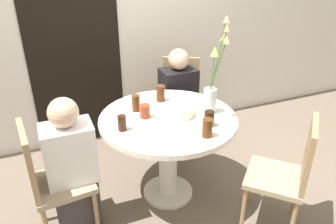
{
  "coord_description": "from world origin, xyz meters",
  "views": [
    {
      "loc": [
        -0.86,
        -2.05,
        1.91
      ],
      "look_at": [
        0.0,
        0.0,
        0.79
      ],
      "focal_mm": 35.0,
      "sensor_mm": 36.0,
      "label": 1
    }
  ],
  "objects_px": {
    "drink_glass_0": "(207,128)",
    "drink_glass_1": "(209,119)",
    "birthday_cake": "(178,111)",
    "side_plate": "(141,99)",
    "drink_glass_5": "(122,123)",
    "person_boy": "(73,172)",
    "drink_glass_4": "(145,111)",
    "chair_far_back": "(49,177)",
    "person_guest": "(178,104)",
    "chair_near_front": "(289,171)",
    "chair_left_flank": "(180,97)",
    "drink_glass_3": "(161,93)",
    "drink_glass_2": "(136,103)",
    "flower_vase": "(213,84)"
  },
  "relations": [
    {
      "from": "chair_near_front",
      "to": "drink_glass_4",
      "type": "xyz_separation_m",
      "value": [
        -0.81,
        0.72,
        0.29
      ]
    },
    {
      "from": "flower_vase",
      "to": "person_guest",
      "type": "distance_m",
      "value": 0.87
    },
    {
      "from": "drink_glass_2",
      "to": "drink_glass_4",
      "type": "xyz_separation_m",
      "value": [
        0.03,
        -0.13,
        -0.02
      ]
    },
    {
      "from": "drink_glass_1",
      "to": "drink_glass_4",
      "type": "bearing_deg",
      "value": 141.44
    },
    {
      "from": "chair_near_front",
      "to": "drink_glass_3",
      "type": "relative_size",
      "value": 6.59
    },
    {
      "from": "chair_left_flank",
      "to": "drink_glass_4",
      "type": "distance_m",
      "value": 1.01
    },
    {
      "from": "chair_far_back",
      "to": "person_guest",
      "type": "distance_m",
      "value": 1.5
    },
    {
      "from": "drink_glass_2",
      "to": "chair_far_back",
      "type": "bearing_deg",
      "value": -158.93
    },
    {
      "from": "drink_glass_5",
      "to": "person_boy",
      "type": "bearing_deg",
      "value": -178.98
    },
    {
      "from": "person_boy",
      "to": "drink_glass_3",
      "type": "bearing_deg",
      "value": 24.09
    },
    {
      "from": "drink_glass_2",
      "to": "person_guest",
      "type": "xyz_separation_m",
      "value": [
        0.58,
        0.47,
        -0.32
      ]
    },
    {
      "from": "birthday_cake",
      "to": "drink_glass_5",
      "type": "height_order",
      "value": "birthday_cake"
    },
    {
      "from": "drink_glass_0",
      "to": "drink_glass_4",
      "type": "distance_m",
      "value": 0.52
    },
    {
      "from": "drink_glass_1",
      "to": "drink_glass_3",
      "type": "relative_size",
      "value": 0.85
    },
    {
      "from": "chair_far_back",
      "to": "drink_glass_4",
      "type": "height_order",
      "value": "chair_far_back"
    },
    {
      "from": "chair_near_front",
      "to": "drink_glass_3",
      "type": "bearing_deg",
      "value": -102.47
    },
    {
      "from": "chair_far_back",
      "to": "drink_glass_1",
      "type": "height_order",
      "value": "chair_far_back"
    },
    {
      "from": "drink_glass_4",
      "to": "person_boy",
      "type": "height_order",
      "value": "person_boy"
    },
    {
      "from": "drink_glass_0",
      "to": "drink_glass_1",
      "type": "relative_size",
      "value": 1.14
    },
    {
      "from": "chair_near_front",
      "to": "person_boy",
      "type": "bearing_deg",
      "value": -66.95
    },
    {
      "from": "drink_glass_2",
      "to": "chair_near_front",
      "type": "bearing_deg",
      "value": -45.65
    },
    {
      "from": "person_guest",
      "to": "chair_near_front",
      "type": "bearing_deg",
      "value": -78.97
    },
    {
      "from": "drink_glass_1",
      "to": "person_guest",
      "type": "relative_size",
      "value": 0.11
    },
    {
      "from": "drink_glass_2",
      "to": "drink_glass_3",
      "type": "xyz_separation_m",
      "value": [
        0.25,
        0.1,
        0.0
      ]
    },
    {
      "from": "drink_glass_3",
      "to": "flower_vase",
      "type": "bearing_deg",
      "value": -50.96
    },
    {
      "from": "drink_glass_2",
      "to": "drink_glass_5",
      "type": "height_order",
      "value": "drink_glass_2"
    },
    {
      "from": "drink_glass_3",
      "to": "chair_near_front",
      "type": "bearing_deg",
      "value": -58.39
    },
    {
      "from": "drink_glass_2",
      "to": "person_guest",
      "type": "bearing_deg",
      "value": 38.89
    },
    {
      "from": "drink_glass_2",
      "to": "drink_glass_4",
      "type": "height_order",
      "value": "drink_glass_2"
    },
    {
      "from": "chair_near_front",
      "to": "drink_glass_0",
      "type": "distance_m",
      "value": 0.66
    },
    {
      "from": "drink_glass_3",
      "to": "person_boy",
      "type": "height_order",
      "value": "person_boy"
    },
    {
      "from": "side_plate",
      "to": "drink_glass_1",
      "type": "relative_size",
      "value": 1.74
    },
    {
      "from": "drink_glass_5",
      "to": "drink_glass_3",
      "type": "bearing_deg",
      "value": 39.49
    },
    {
      "from": "flower_vase",
      "to": "drink_glass_2",
      "type": "bearing_deg",
      "value": 154.47
    },
    {
      "from": "chair_left_flank",
      "to": "drink_glass_4",
      "type": "xyz_separation_m",
      "value": [
        -0.63,
        -0.74,
        0.29
      ]
    },
    {
      "from": "drink_glass_3",
      "to": "person_boy",
      "type": "relative_size",
      "value": 0.13
    },
    {
      "from": "flower_vase",
      "to": "drink_glass_4",
      "type": "bearing_deg",
      "value": 166.45
    },
    {
      "from": "birthday_cake",
      "to": "side_plate",
      "type": "bearing_deg",
      "value": 113.68
    },
    {
      "from": "chair_near_front",
      "to": "chair_left_flank",
      "type": "bearing_deg",
      "value": -127.17
    },
    {
      "from": "drink_glass_4",
      "to": "drink_glass_2",
      "type": "bearing_deg",
      "value": 101.81
    },
    {
      "from": "drink_glass_1",
      "to": "drink_glass_5",
      "type": "bearing_deg",
      "value": 162.94
    },
    {
      "from": "flower_vase",
      "to": "person_guest",
      "type": "relative_size",
      "value": 0.71
    },
    {
      "from": "side_plate",
      "to": "drink_glass_4",
      "type": "height_order",
      "value": "drink_glass_4"
    },
    {
      "from": "drink_glass_5",
      "to": "drink_glass_2",
      "type": "bearing_deg",
      "value": 54.31
    },
    {
      "from": "drink_glass_4",
      "to": "chair_near_front",
      "type": "bearing_deg",
      "value": -41.75
    },
    {
      "from": "side_plate",
      "to": "drink_glass_3",
      "type": "distance_m",
      "value": 0.18
    },
    {
      "from": "drink_glass_2",
      "to": "side_plate",
      "type": "bearing_deg",
      "value": 61.4
    },
    {
      "from": "flower_vase",
      "to": "drink_glass_1",
      "type": "xyz_separation_m",
      "value": [
        -0.12,
        -0.18,
        -0.18
      ]
    },
    {
      "from": "birthday_cake",
      "to": "drink_glass_2",
      "type": "height_order",
      "value": "drink_glass_2"
    },
    {
      "from": "drink_glass_3",
      "to": "side_plate",
      "type": "bearing_deg",
      "value": 148.69
    }
  ]
}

